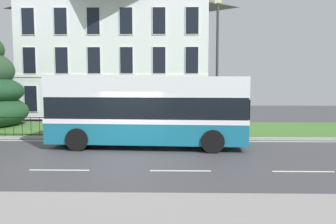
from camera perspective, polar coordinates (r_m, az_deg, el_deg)
name	(u,v)px	position (r m, az deg, el deg)	size (l,w,h in m)	color
ground_plane	(132,152)	(14.32, -6.15, -6.66)	(60.00, 56.00, 0.18)	#424144
georgian_townhouse	(121,46)	(29.97, -7.94, 10.90)	(14.43, 10.05, 11.52)	white
iron_verge_railing	(83,126)	(17.84, -14.10, -2.36)	(16.33, 0.04, 0.97)	black
single_decker_bus	(148,110)	(15.06, -3.41, 0.31)	(8.76, 2.96, 3.12)	#176883
street_lamp_post	(217,57)	(18.35, 8.31, 9.24)	(0.36, 0.24, 7.23)	#333338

